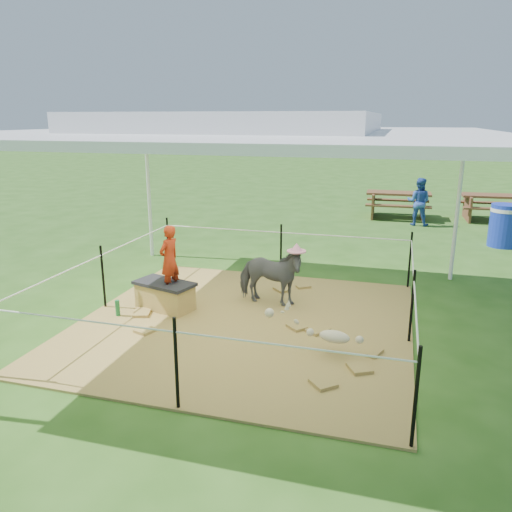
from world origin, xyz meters
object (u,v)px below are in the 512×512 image
(trash_barrel, at_px, (504,226))
(distant_person, at_px, (419,202))
(green_bottle, at_px, (118,308))
(pony, at_px, (270,276))
(foal, at_px, (335,334))
(picnic_table_far, at_px, (494,208))
(woman, at_px, (169,253))
(straw_bale, at_px, (165,297))
(picnic_table_near, at_px, (398,205))

(trash_barrel, distance_m, distant_person, 2.64)
(green_bottle, height_order, pony, pony)
(pony, distance_m, foal, 1.89)
(trash_barrel, bearing_deg, picnic_table_far, 84.78)
(woman, distance_m, distant_person, 8.51)
(foal, xyz_separation_m, picnic_table_far, (3.27, 9.71, 0.08))
(straw_bale, height_order, distant_person, distant_person)
(foal, relative_size, distant_person, 0.75)
(green_bottle, bearing_deg, picnic_table_far, 55.16)
(pony, height_order, trash_barrel, trash_barrel)
(trash_barrel, relative_size, distant_person, 0.75)
(straw_bale, distance_m, distant_person, 8.56)
(straw_bale, xyz_separation_m, pony, (1.48, 0.61, 0.27))
(picnic_table_far, relative_size, distant_person, 1.39)
(foal, distance_m, trash_barrel, 7.20)
(straw_bale, xyz_separation_m, green_bottle, (-0.55, -0.45, -0.07))
(straw_bale, bearing_deg, distant_person, 63.30)
(straw_bale, height_order, green_bottle, straw_bale)
(trash_barrel, bearing_deg, straw_bale, -134.66)
(green_bottle, bearing_deg, picnic_table_near, 66.93)
(pony, height_order, distant_person, distant_person)
(pony, distance_m, trash_barrel, 6.59)
(picnic_table_far, bearing_deg, woman, -125.29)
(picnic_table_far, bearing_deg, green_bottle, -126.78)
(woman, distance_m, picnic_table_far, 10.64)
(foal, distance_m, picnic_table_far, 10.25)
(green_bottle, bearing_deg, trash_barrel, 44.85)
(trash_barrel, height_order, picnic_table_far, trash_barrel)
(green_bottle, height_order, distant_person, distant_person)
(trash_barrel, bearing_deg, pony, -129.25)
(straw_bale, relative_size, foal, 0.88)
(green_bottle, distance_m, picnic_table_near, 9.85)
(pony, relative_size, picnic_table_near, 0.60)
(picnic_table_near, bearing_deg, trash_barrel, -52.12)
(straw_bale, xyz_separation_m, distant_person, (3.84, 7.64, 0.43))
(woman, xyz_separation_m, picnic_table_near, (3.21, 8.61, -0.54))
(picnic_table_near, bearing_deg, distant_person, -62.10)
(woman, bearing_deg, green_bottle, -39.49)
(woman, distance_m, pony, 1.57)
(green_bottle, xyz_separation_m, foal, (3.22, -0.39, 0.15))
(straw_bale, xyz_separation_m, foal, (2.67, -0.84, 0.08))
(picnic_table_far, bearing_deg, picnic_table_near, -176.10)
(straw_bale, distance_m, foal, 2.80)
(green_bottle, bearing_deg, pony, 27.67)
(green_bottle, distance_m, trash_barrel, 8.75)
(straw_bale, relative_size, woman, 0.83)
(picnic_table_near, xyz_separation_m, picnic_table_far, (2.63, 0.27, -0.00))
(woman, relative_size, distant_person, 0.79)
(green_bottle, distance_m, foal, 3.25)
(woman, bearing_deg, straw_bale, -74.18)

